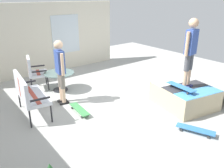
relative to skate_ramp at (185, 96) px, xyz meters
name	(u,v)px	position (x,y,z in m)	size (l,w,h in m)	color
ground_plane	(120,106)	(1.09, 1.32, -0.32)	(12.00, 12.00, 0.10)	#B2B2AD
house_facade	(42,39)	(4.89, 1.81, 0.98)	(0.23, 6.00, 2.50)	silver
skate_ramp	(185,96)	(0.00, 0.00, 0.00)	(1.71, 2.19, 0.55)	tan
patio_bench	(28,92)	(1.96, 3.42, 0.34)	(1.30, 0.69, 1.02)	black
patio_chair_near_house	(34,70)	(3.52, 2.70, 0.34)	(0.75, 0.70, 1.02)	black
patio_table	(59,78)	(2.94, 2.15, 0.13)	(0.90, 0.90, 0.57)	black
person_watching	(60,68)	(2.10, 2.48, 0.72)	(0.48, 0.27, 1.70)	black
person_skater	(191,48)	(-0.03, 0.06, 1.27)	(0.28, 0.48, 1.70)	navy
skateboard_by_bench	(79,109)	(1.35, 2.41, -0.19)	(0.81, 0.26, 0.10)	#3F8C4C
skateboard_spare	(195,129)	(-0.96, 0.93, -0.19)	(0.81, 0.50, 0.10)	#3372B2
skateboard_on_ramp	(181,87)	(-0.07, 0.34, 0.36)	(0.81, 0.26, 0.10)	#3372B2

